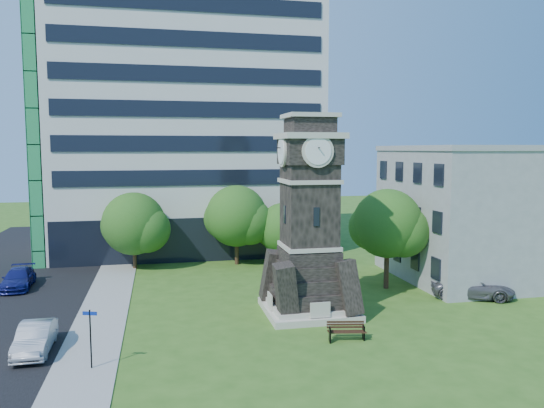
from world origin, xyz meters
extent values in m
plane|color=#335C1A|center=(0.00, 0.00, 0.00)|extent=(160.00, 160.00, 0.00)
cube|color=gray|center=(-9.50, 5.00, 0.03)|extent=(3.00, 70.00, 0.06)
cube|color=#B9B2A1|center=(3.00, 2.00, 0.20)|extent=(5.40, 5.40, 0.40)
cube|color=#B9B2A1|center=(3.00, 2.00, 0.55)|extent=(4.80, 4.80, 0.30)
cube|color=black|center=(3.00, 2.00, 7.20)|extent=(3.00, 3.00, 6.40)
cube|color=#B9B2A1|center=(3.00, 2.00, 4.20)|extent=(3.25, 3.25, 0.25)
cube|color=#B9B2A1|center=(3.00, 2.00, 8.20)|extent=(3.25, 3.25, 0.25)
cube|color=black|center=(3.00, 0.48, 6.20)|extent=(0.35, 0.08, 1.10)
cube|color=black|center=(3.00, 2.00, 10.00)|extent=(3.30, 3.30, 1.60)
cube|color=#B9B2A1|center=(3.00, 2.00, 10.90)|extent=(3.70, 3.70, 0.35)
cylinder|color=white|center=(3.00, 0.23, 10.00)|extent=(1.56, 0.06, 1.56)
cylinder|color=white|center=(1.23, 2.00, 10.00)|extent=(0.06, 1.56, 1.56)
cube|color=black|center=(3.00, 2.00, 11.50)|extent=(2.60, 2.60, 0.90)
cube|color=#B9B2A1|center=(3.00, 2.00, 12.10)|extent=(3.00, 3.00, 0.25)
cube|color=silver|center=(-3.00, 26.00, 14.00)|extent=(25.00, 15.00, 28.00)
cube|color=black|center=(-3.00, 18.80, 2.00)|extent=(24.50, 0.80, 4.00)
cube|color=#9EA0A3|center=(20.00, 8.00, 5.00)|extent=(15.00, 12.00, 10.00)
cube|color=#9EA0A3|center=(20.00, 8.00, 10.20)|extent=(15.20, 12.20, 0.40)
imported|color=#9A9CA1|center=(-12.15, -1.38, 0.72)|extent=(1.63, 4.42, 1.45)
imported|color=navy|center=(-16.16, 12.04, 0.70)|extent=(2.23, 4.93, 1.40)
imported|color=#57565C|center=(14.87, 2.88, 0.76)|extent=(5.98, 4.44, 1.51)
cube|color=black|center=(2.70, -3.15, 0.39)|extent=(0.07, 0.50, 0.78)
cube|color=black|center=(4.58, -3.15, 0.39)|extent=(0.07, 0.50, 0.78)
cube|color=black|center=(3.64, -3.15, 0.50)|extent=(1.99, 0.53, 0.04)
cube|color=black|center=(3.64, -2.90, 0.81)|extent=(1.99, 0.04, 0.44)
cylinder|color=black|center=(-9.15, -4.13, 1.41)|extent=(0.07, 0.07, 2.81)
cube|color=#0D2D96|center=(-9.15, -4.13, 2.64)|extent=(0.67, 0.04, 0.17)
cylinder|color=#332114|center=(-8.10, 16.80, 1.12)|extent=(0.32, 0.32, 2.24)
sphere|color=#2F5619|center=(-8.10, 16.80, 3.86)|extent=(5.30, 5.30, 5.30)
sphere|color=#2F5619|center=(-7.03, 16.27, 3.43)|extent=(3.98, 3.98, 3.98)
sphere|color=#2F5619|center=(-9.02, 17.47, 3.62)|extent=(3.71, 3.71, 3.71)
cylinder|color=#332114|center=(0.64, 16.72, 1.25)|extent=(0.34, 0.34, 2.50)
sphere|color=#285619|center=(0.64, 16.72, 4.30)|extent=(5.38, 5.38, 5.38)
sphere|color=#285619|center=(1.72, 16.19, 3.82)|extent=(4.03, 4.03, 4.03)
sphere|color=#285619|center=(-0.30, 17.40, 4.03)|extent=(3.77, 3.77, 3.77)
cylinder|color=#332114|center=(4.64, 15.68, 0.93)|extent=(0.32, 0.32, 1.87)
sphere|color=#2B5D1B|center=(4.64, 15.68, 3.22)|extent=(4.52, 4.52, 4.52)
sphere|color=#2B5D1B|center=(5.54, 15.23, 2.85)|extent=(3.39, 3.39, 3.39)
sphere|color=#2B5D1B|center=(3.84, 16.24, 3.01)|extent=(3.16, 3.16, 3.16)
cylinder|color=#332114|center=(10.15, 6.41, 1.39)|extent=(0.36, 0.36, 2.78)
sphere|color=#315D1B|center=(10.15, 6.41, 4.78)|extent=(5.01, 5.01, 5.01)
sphere|color=#315D1B|center=(11.15, 5.91, 4.24)|extent=(3.75, 3.75, 3.75)
sphere|color=#315D1B|center=(9.27, 7.03, 4.48)|extent=(3.50, 3.50, 3.50)
camera|label=1|loc=(-5.91, -28.90, 10.11)|focal=35.00mm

